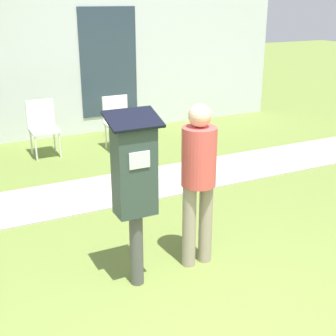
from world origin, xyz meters
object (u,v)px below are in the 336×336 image
object	(u,v)px
outdoor_chair_middle	(43,124)
parking_meter	(135,179)
person_standing	(199,174)
outdoor_chair_right	(118,119)

from	to	relation	value
outdoor_chair_middle	parking_meter	bearing A→B (deg)	-93.64
parking_meter	person_standing	distance (m)	0.67
outdoor_chair_middle	outdoor_chair_right	size ratio (longest dim) A/B	1.00
parking_meter	outdoor_chair_right	distance (m)	4.11
parking_meter	outdoor_chair_middle	world-z (taller)	parking_meter
person_standing	outdoor_chair_middle	xyz separation A→B (m)	(-0.59, 4.02, -0.40)
parking_meter	person_standing	size ratio (longest dim) A/B	1.01
parking_meter	outdoor_chair_middle	xyz separation A→B (m)	(0.07, 4.09, -0.49)
person_standing	outdoor_chair_middle	distance (m)	4.09
parking_meter	person_standing	bearing A→B (deg)	5.94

